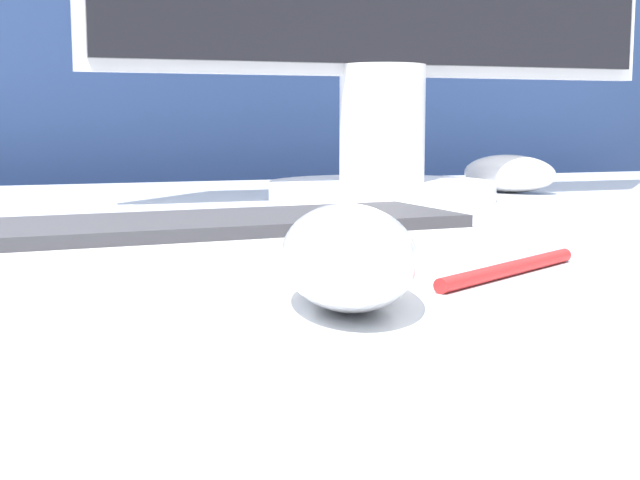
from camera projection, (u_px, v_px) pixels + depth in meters
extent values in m
cube|color=navy|center=(116.00, 327.00, 1.35)|extent=(5.00, 0.03, 1.06)
ellipsoid|color=silver|center=(347.00, 255.00, 0.40)|extent=(0.09, 0.14, 0.05)
cube|color=silver|center=(157.00, 246.00, 0.54)|extent=(0.42, 0.15, 0.02)
cube|color=#38383D|center=(156.00, 226.00, 0.54)|extent=(0.39, 0.13, 0.01)
cylinder|color=white|center=(382.00, 191.00, 0.94)|extent=(0.24, 0.24, 0.02)
cylinder|color=white|center=(382.00, 123.00, 0.93)|extent=(0.09, 0.09, 0.12)
ellipsoid|color=silver|center=(509.00, 174.00, 1.04)|extent=(0.11, 0.13, 0.04)
cylinder|color=red|center=(509.00, 269.00, 0.48)|extent=(0.12, 0.07, 0.01)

